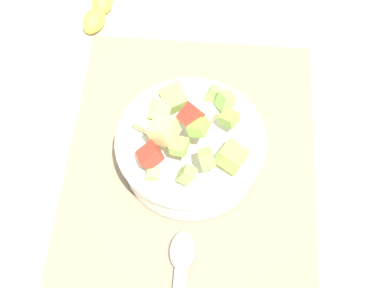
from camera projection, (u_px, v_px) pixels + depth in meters
ground_plane at (191, 155)px, 0.88m from camera, size 2.40×2.40×0.00m
placemat at (191, 154)px, 0.88m from camera, size 0.45×0.38×0.01m
salad_bowl at (192, 146)px, 0.84m from camera, size 0.22×0.22×0.13m
serving_spoon at (180, 279)px, 0.77m from camera, size 0.20×0.04×0.01m
banana_whole at (101, 1)px, 1.02m from camera, size 0.15×0.05×0.04m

